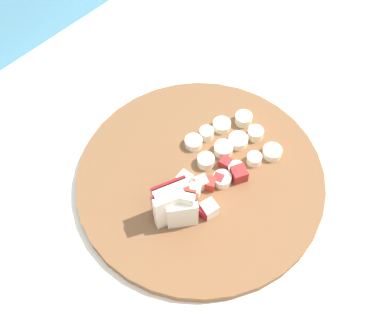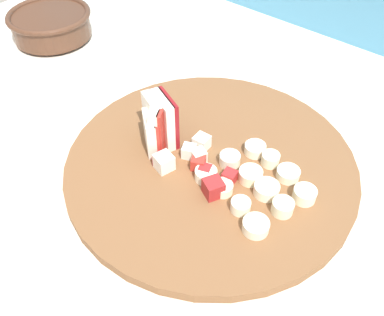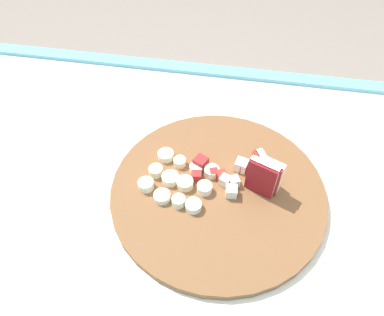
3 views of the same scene
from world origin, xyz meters
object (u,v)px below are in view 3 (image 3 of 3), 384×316
(apple_wedge_fan, at_px, (263,174))
(banana_slice_rows, at_px, (178,180))
(apple_dice_pile, at_px, (224,173))
(cutting_board, at_px, (218,190))

(apple_wedge_fan, distance_m, banana_slice_rows, 0.14)
(banana_slice_rows, bearing_deg, apple_wedge_fan, -172.57)
(apple_dice_pile, bearing_deg, apple_wedge_fan, 172.62)
(apple_wedge_fan, height_order, apple_dice_pile, apple_wedge_fan)
(apple_dice_pile, distance_m, banana_slice_rows, 0.08)
(cutting_board, height_order, banana_slice_rows, banana_slice_rows)
(cutting_board, distance_m, apple_dice_pile, 0.03)
(apple_dice_pile, height_order, banana_slice_rows, apple_dice_pile)
(apple_dice_pile, xyz_separation_m, banana_slice_rows, (0.07, 0.03, -0.00))
(apple_wedge_fan, height_order, banana_slice_rows, apple_wedge_fan)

